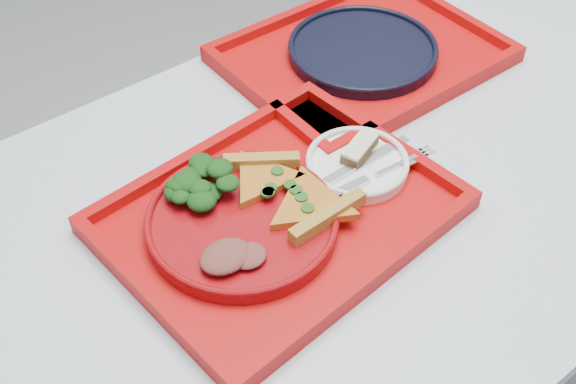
# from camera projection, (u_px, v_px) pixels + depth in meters

# --- Properties ---
(ground) EXTENTS (10.00, 10.00, 0.00)m
(ground) POSITION_uv_depth(u_px,v_px,m) (379.00, 382.00, 1.67)
(ground) COLOR gray
(ground) RESTS_ON ground
(table) EXTENTS (1.60, 0.80, 0.75)m
(table) POSITION_uv_depth(u_px,v_px,m) (416.00, 171.00, 1.18)
(table) COLOR silver
(table) RESTS_ON ground
(tray_main) EXTENTS (0.48, 0.38, 0.01)m
(tray_main) POSITION_uv_depth(u_px,v_px,m) (279.00, 217.00, 1.00)
(tray_main) COLOR #AC0909
(tray_main) RESTS_ON table
(tray_far) EXTENTS (0.45, 0.36, 0.01)m
(tray_far) POSITION_uv_depth(u_px,v_px,m) (362.00, 58.00, 1.27)
(tray_far) COLOR #AC0909
(tray_far) RESTS_ON table
(dinner_plate) EXTENTS (0.26, 0.26, 0.02)m
(dinner_plate) POSITION_uv_depth(u_px,v_px,m) (242.00, 223.00, 0.97)
(dinner_plate) COLOR maroon
(dinner_plate) RESTS_ON tray_main
(side_plate) EXTENTS (0.15, 0.15, 0.01)m
(side_plate) POSITION_uv_depth(u_px,v_px,m) (357.00, 166.00, 1.06)
(side_plate) COLOR white
(side_plate) RESTS_ON tray_main
(navy_plate) EXTENTS (0.26, 0.26, 0.02)m
(navy_plate) POSITION_uv_depth(u_px,v_px,m) (363.00, 51.00, 1.26)
(navy_plate) COLOR black
(navy_plate) RESTS_ON tray_far
(pizza_slice_a) EXTENTS (0.12, 0.14, 0.02)m
(pizza_slice_a) POSITION_uv_depth(u_px,v_px,m) (311.00, 202.00, 0.98)
(pizza_slice_a) COLOR gold
(pizza_slice_a) RESTS_ON dinner_plate
(pizza_slice_b) EXTENTS (0.16, 0.16, 0.02)m
(pizza_slice_b) POSITION_uv_depth(u_px,v_px,m) (262.00, 176.00, 1.01)
(pizza_slice_b) COLOR gold
(pizza_slice_b) RESTS_ON dinner_plate
(salad_heap) EXTENTS (0.10, 0.09, 0.05)m
(salad_heap) POSITION_uv_depth(u_px,v_px,m) (198.00, 184.00, 0.98)
(salad_heap) COLOR black
(salad_heap) RESTS_ON dinner_plate
(meat_portion) EXTENTS (0.07, 0.06, 0.02)m
(meat_portion) POSITION_uv_depth(u_px,v_px,m) (225.00, 256.00, 0.91)
(meat_portion) COLOR brown
(meat_portion) RESTS_ON dinner_plate
(dessert_bar) EXTENTS (0.07, 0.05, 0.02)m
(dessert_bar) POSITION_uv_depth(u_px,v_px,m) (360.00, 148.00, 1.06)
(dessert_bar) COLOR #4C3319
(dessert_bar) RESTS_ON side_plate
(knife) EXTENTS (0.19, 0.02, 0.01)m
(knife) POSITION_uv_depth(u_px,v_px,m) (360.00, 163.00, 1.05)
(knife) COLOR silver
(knife) RESTS_ON side_plate
(fork) EXTENTS (0.19, 0.04, 0.01)m
(fork) POSITION_uv_depth(u_px,v_px,m) (375.00, 175.00, 1.03)
(fork) COLOR silver
(fork) RESTS_ON side_plate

